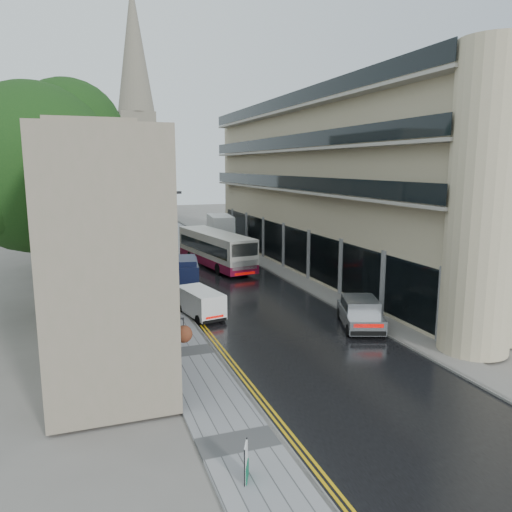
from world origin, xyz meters
TOP-DOWN VIEW (x-y plane):
  - ground at (0.00, 0.00)m, footprint 200.00×200.00m
  - road at (0.00, 27.50)m, footprint 9.00×85.00m
  - left_sidewalk at (-5.85, 27.50)m, footprint 2.70×85.00m
  - right_sidewalk at (5.40, 27.50)m, footprint 1.80×85.00m
  - old_shop_row at (-9.45, 30.00)m, footprint 4.50×56.00m
  - modern_block at (10.30, 26.00)m, footprint 8.00×40.00m
  - church_spire at (0.50, 82.00)m, footprint 6.40×6.40m
  - tree_near at (-12.50, 20.00)m, footprint 10.56×10.56m
  - tree_far at (-12.20, 33.00)m, footprint 9.24×9.24m
  - cream_bus at (0.17, 27.06)m, footprint 4.25×11.39m
  - white_lorry at (2.24, 36.80)m, footprint 2.96×7.35m
  - silver_hatchback at (2.62, 10.45)m, footprint 3.30×4.75m
  - white_van at (-4.30, 14.93)m, footprint 2.27×3.91m
  - navy_van at (-4.30, 22.40)m, footprint 2.58×4.74m
  - pedestrian at (-6.54, 19.68)m, footprint 0.75×0.60m
  - lamp_post_near at (-5.09, 18.48)m, footprint 0.82×0.38m
  - lamp_post_far at (-5.61, 33.30)m, footprint 0.90×0.47m
  - estate_sign at (-6.30, 0.67)m, footprint 0.33×0.60m

SIDE VIEW (x-z plane):
  - ground at x=0.00m, z-range 0.00..0.00m
  - road at x=0.00m, z-range 0.00..0.02m
  - left_sidewalk at x=-5.85m, z-range 0.00..0.12m
  - right_sidewalk at x=5.40m, z-range 0.00..0.12m
  - estate_sign at x=-6.30m, z-range 0.12..1.16m
  - silver_hatchback at x=2.62m, z-range 0.02..1.65m
  - white_van at x=-4.30m, z-range 0.02..1.68m
  - pedestrian at x=-6.54m, z-range 0.12..1.92m
  - navy_van at x=-4.30m, z-range 0.02..2.31m
  - cream_bus at x=0.17m, z-range 0.02..3.05m
  - white_lorry at x=2.24m, z-range 0.02..3.77m
  - lamp_post_near at x=-5.09m, z-range 0.12..7.21m
  - lamp_post_far at x=-5.61m, z-range 0.12..8.00m
  - old_shop_row at x=-9.45m, z-range 0.00..12.00m
  - tree_far at x=-12.20m, z-range 0.00..12.46m
  - tree_near at x=-12.50m, z-range 0.00..13.89m
  - modern_block at x=10.30m, z-range 0.00..14.00m
  - church_spire at x=0.50m, z-range 0.00..40.00m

